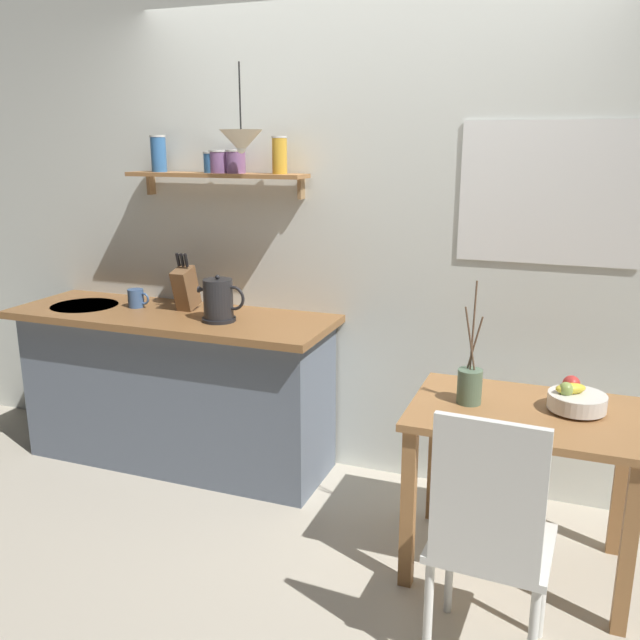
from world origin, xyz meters
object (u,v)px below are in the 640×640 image
fruit_bowl (576,399)px  pendant_lamp (241,141)px  dining_chair_near (489,533)px  coffee_mug_by_sink (136,298)px  knife_block (186,287)px  electric_kettle (219,301)px  twig_vase (470,385)px  dining_table (523,440)px

fruit_bowl → pendant_lamp: pendant_lamp is taller
dining_chair_near → pendant_lamp: bearing=144.6°
pendant_lamp → coffee_mug_by_sink: bearing=175.3°
fruit_bowl → knife_block: 2.11m
electric_kettle → pendant_lamp: bearing=18.6°
dining_chair_near → pendant_lamp: (-1.39, 0.99, 1.27)m
electric_kettle → coffee_mug_by_sink: size_ratio=2.03×
twig_vase → pendant_lamp: 1.61m
twig_vase → coffee_mug_by_sink: twig_vase is taller
dining_chair_near → fruit_bowl: size_ratio=4.22×
dining_table → knife_block: bearing=166.8°
twig_vase → electric_kettle: twig_vase is taller
pendant_lamp → electric_kettle: bearing=-161.4°
twig_vase → knife_block: 1.71m
coffee_mug_by_sink → knife_block: bearing=6.7°
dining_table → knife_block: (-1.87, 0.44, 0.42)m
dining_chair_near → knife_block: size_ratio=3.00×
coffee_mug_by_sink → pendant_lamp: bearing=-4.7°
dining_chair_near → knife_block: (-1.81, 1.09, 0.49)m
twig_vase → pendant_lamp: pendant_lamp is taller
dining_chair_near → electric_kettle: bearing=148.3°
dining_table → twig_vase: size_ratio=1.76×
coffee_mug_by_sink → fruit_bowl: bearing=-8.4°
coffee_mug_by_sink → dining_chair_near: bearing=-26.4°
twig_vase → electric_kettle: 1.40m
fruit_bowl → coffee_mug_by_sink: bearing=171.6°
electric_kettle → knife_block: 0.32m
electric_kettle → knife_block: (-0.29, 0.14, 0.02)m
dining_chair_near → twig_vase: bearing=105.3°
knife_block → pendant_lamp: bearing=-12.8°
electric_kettle → coffee_mug_by_sink: electric_kettle is taller
twig_vase → coffee_mug_by_sink: (-1.94, 0.40, 0.13)m
dining_chair_near → fruit_bowl: bearing=70.9°
dining_chair_near → twig_vase: twig_vase is taller
electric_kettle → knife_block: knife_block is taller
dining_table → fruit_bowl: fruit_bowl is taller
coffee_mug_by_sink → pendant_lamp: 1.13m
coffee_mug_by_sink → twig_vase: bearing=-11.8°
coffee_mug_by_sink → dining_table: bearing=-10.5°
fruit_bowl → pendant_lamp: 1.95m
dining_table → fruit_bowl: 0.27m
dining_chair_near → electric_kettle: size_ratio=3.65×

